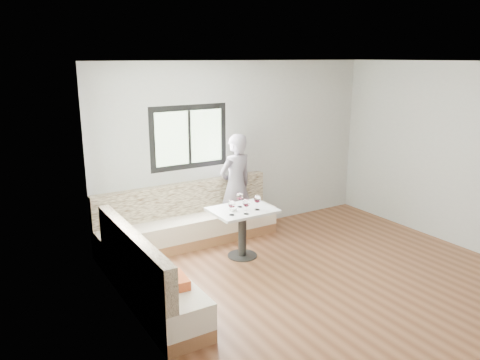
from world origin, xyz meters
The scene contains 9 objects.
room centered at (-0.08, 0.08, 1.41)m, with size 5.01×5.01×2.81m.
banquette centered at (-1.59, 1.63, 0.33)m, with size 2.90×2.80×0.95m.
table centered at (-0.59, 1.42, 0.55)m, with size 0.89×0.70×0.73m.
person centered at (-0.24, 2.19, 0.85)m, with size 0.62×0.40×1.69m, color slate.
olive_ramekin centered at (-0.75, 1.41, 0.76)m, with size 0.11×0.11×0.04m.
wine_glass_a centered at (-0.86, 1.26, 0.89)m, with size 0.10×0.10×0.22m.
wine_glass_b centered at (-0.67, 1.20, 0.89)m, with size 0.10×0.10×0.22m.
wine_glass_c centered at (-0.43, 1.27, 0.89)m, with size 0.10×0.10×0.22m.
wine_glass_d centered at (-0.58, 1.51, 0.89)m, with size 0.10×0.10×0.22m.
Camera 1 is at (-3.95, -4.03, 2.86)m, focal length 35.00 mm.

